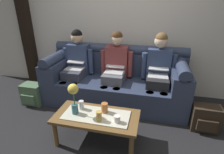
{
  "coord_description": "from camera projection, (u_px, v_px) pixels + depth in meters",
  "views": [
    {
      "loc": [
        0.61,
        -1.62,
        1.66
      ],
      "look_at": [
        0.02,
        0.84,
        0.58
      ],
      "focal_mm": 28.54,
      "sensor_mm": 36.0,
      "label": 1
    }
  ],
  "objects": [
    {
      "name": "person_left",
      "position": [
        77.0,
        62.0,
        3.16
      ],
      "size": [
        0.56,
        0.67,
        1.22
      ],
      "color": "#383D4C",
      "rests_on": "ground_plane"
    },
    {
      "name": "backpack_left",
      "position": [
        33.0,
        94.0,
        3.08
      ],
      "size": [
        0.35,
        0.28,
        0.36
      ],
      "color": "#4C6B4C",
      "rests_on": "ground_plane"
    },
    {
      "name": "timber_pillar",
      "position": [
        24.0,
        13.0,
        3.49
      ],
      "size": [
        0.2,
        0.2,
        2.9
      ],
      "primitive_type": "cube",
      "color": "black",
      "rests_on": "ground_plane"
    },
    {
      "name": "cup_far_left",
      "position": [
        117.0,
        119.0,
        2.01
      ],
      "size": [
        0.07,
        0.07,
        0.08
      ],
      "primitive_type": "cylinder",
      "color": "white",
      "rests_on": "coffee_table"
    },
    {
      "name": "cup_far_center",
      "position": [
        81.0,
        105.0,
        2.25
      ],
      "size": [
        0.06,
        0.06,
        0.11
      ],
      "primitive_type": "cylinder",
      "color": "silver",
      "rests_on": "coffee_table"
    },
    {
      "name": "cup_near_right",
      "position": [
        99.0,
        116.0,
        2.04
      ],
      "size": [
        0.07,
        0.07,
        0.12
      ],
      "primitive_type": "cylinder",
      "color": "gold",
      "rests_on": "coffee_table"
    },
    {
      "name": "couch",
      "position": [
        115.0,
        81.0,
        3.13
      ],
      "size": [
        2.37,
        0.88,
        0.96
      ],
      "color": "#2D3851",
      "rests_on": "ground_plane"
    },
    {
      "name": "coffee_table",
      "position": [
        96.0,
        119.0,
        2.18
      ],
      "size": [
        1.03,
        0.5,
        0.39
      ],
      "color": "brown",
      "rests_on": "ground_plane"
    },
    {
      "name": "backpack_right",
      "position": [
        205.0,
        118.0,
        2.44
      ],
      "size": [
        0.36,
        0.26,
        0.37
      ],
      "color": "#2D2319",
      "rests_on": "ground_plane"
    },
    {
      "name": "person_right",
      "position": [
        158.0,
        69.0,
        2.86
      ],
      "size": [
        0.56,
        0.67,
        1.22
      ],
      "color": "#232326",
      "rests_on": "ground_plane"
    },
    {
      "name": "back_wall_patterned",
      "position": [
        122.0,
        14.0,
        3.18
      ],
      "size": [
        6.0,
        0.12,
        2.9
      ],
      "primitive_type": "cube",
      "color": "silver",
      "rests_on": "ground_plane"
    },
    {
      "name": "ground_plane",
      "position": [
        95.0,
        145.0,
        2.23
      ],
      "size": [
        14.0,
        14.0,
        0.0
      ],
      "primitive_type": "plane",
      "color": "black"
    },
    {
      "name": "person_middle",
      "position": [
        115.0,
        65.0,
        3.01
      ],
      "size": [
        0.56,
        0.67,
        1.22
      ],
      "color": "#595B66",
      "rests_on": "ground_plane"
    },
    {
      "name": "cup_near_left",
      "position": [
        105.0,
        108.0,
        2.19
      ],
      "size": [
        0.08,
        0.08,
        0.12
      ],
      "primitive_type": "cylinder",
      "color": "#B26633",
      "rests_on": "coffee_table"
    },
    {
      "name": "flower_vase",
      "position": [
        74.0,
        95.0,
        2.09
      ],
      "size": [
        0.12,
        0.12,
        0.4
      ],
      "color": "#336672",
      "rests_on": "coffee_table"
    }
  ]
}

